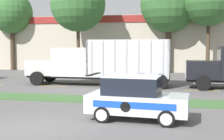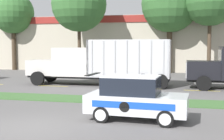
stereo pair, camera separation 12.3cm
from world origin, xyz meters
TOP-DOWN VIEW (x-y plane):
  - ground_plane at (0.00, 0.00)m, footprint 600.00×600.00m
  - grass_verge at (0.00, 6.20)m, footprint 120.00×2.16m
  - centre_line_4 at (-4.05, 11.28)m, footprint 2.40×0.14m
  - centre_line_5 at (1.35, 11.28)m, footprint 2.40×0.14m
  - centre_line_6 at (6.75, 11.28)m, footprint 2.40×0.14m
  - dump_truck_lead at (-1.74, 12.59)m, footprint 11.13×2.73m
  - rally_car at (3.62, 2.10)m, footprint 4.16×2.19m
  - store_building_backdrop at (-0.61, 31.22)m, footprint 40.47×12.10m
  - tree_behind_far_right at (-15.30, 24.96)m, footprint 5.18×5.18m

SIDE VIEW (x-z plane):
  - ground_plane at x=0.00m, z-range 0.00..0.00m
  - centre_line_4 at x=-4.05m, z-range 0.00..0.01m
  - centre_line_5 at x=1.35m, z-range 0.00..0.01m
  - centre_line_6 at x=6.75m, z-range 0.00..0.01m
  - grass_verge at x=0.00m, z-range 0.00..0.06m
  - rally_car at x=3.62m, z-range -0.01..1.83m
  - dump_truck_lead at x=-1.74m, z-range -0.17..3.31m
  - store_building_backdrop at x=-0.61m, z-range 0.00..6.58m
  - tree_behind_far_right at x=-15.30m, z-range 2.10..13.10m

